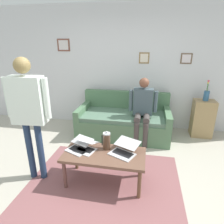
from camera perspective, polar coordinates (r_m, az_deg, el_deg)
The scene contains 13 objects.
ground_plane at distance 2.98m, azimuth -3.49°, elevation -20.00°, with size 7.68×7.68×0.00m, color #B4AE9E.
area_rug at distance 2.90m, azimuth -2.69°, elevation -21.07°, with size 2.15×1.84×0.01m, color #895355.
back_wall at distance 4.48m, azimuth 3.12°, elevation 12.82°, with size 7.04×0.11×2.70m.
couch at distance 4.16m, azimuth 3.53°, elevation -2.73°, with size 1.90×0.95×0.88m.
coffee_table at distance 2.73m, azimuth -2.34°, elevation -13.21°, with size 1.13×0.55×0.47m.
laptop_left at distance 2.79m, azimuth -7.77°, elevation -10.25°, with size 0.36×0.37×0.15m.
laptop_center at distance 2.70m, azimuth 3.59°, elevation -11.24°, with size 0.45×0.47×0.15m.
laptop_right at distance 2.81m, azimuth -9.83°, elevation -10.16°, with size 0.40×0.41×0.13m.
french_press at distance 2.75m, azimuth -1.61°, elevation -8.58°, with size 0.13×0.11×0.28m.
side_shelf at distance 4.48m, azimuth 25.27°, elevation -1.75°, with size 0.42×0.32×0.79m.
flower_vase at distance 4.33m, azimuth 26.27°, elevation 4.68°, with size 0.11×0.11×0.43m.
person_standing at distance 2.75m, azimuth -23.63°, elevation 1.58°, with size 0.61×0.23×1.75m.
person_seated at distance 3.77m, azimuth 9.12°, elevation 1.51°, with size 0.55×0.51×1.28m.
Camera 1 is at (-0.59, 2.20, 1.91)m, focal length 30.75 mm.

